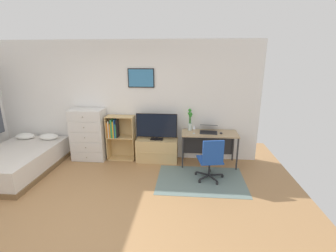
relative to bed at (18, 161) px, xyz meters
name	(u,v)px	position (x,y,z in m)	size (l,w,h in m)	color
ground_plane	(87,219)	(2.04, -1.37, -0.25)	(7.20, 7.20, 0.00)	#A87A4C
wall_back_with_posters	(125,101)	(2.04, 1.06, 1.11)	(6.12, 0.09, 2.70)	white
area_rug	(201,180)	(3.79, -0.05, -0.24)	(1.70, 1.20, 0.01)	slate
bed	(18,161)	(0.00, 0.00, 0.00)	(1.35, 2.01, 0.61)	brown
dresser	(89,135)	(1.23, 0.78, 0.35)	(0.76, 0.46, 1.20)	silver
bookshelf	(118,134)	(1.91, 0.85, 0.35)	(0.64, 0.30, 1.04)	tan
tv_stand	(157,150)	(2.82, 0.80, 0.02)	(0.93, 0.41, 0.53)	tan
television	(157,127)	(2.82, 0.78, 0.59)	(0.92, 0.16, 0.60)	black
desk	(209,138)	(3.99, 0.80, 0.35)	(1.21, 0.55, 0.74)	tan
office_chair	(211,159)	(3.97, -0.04, 0.21)	(0.58, 0.57, 0.86)	#232326
laptop	(209,129)	(3.97, 0.78, 0.56)	(0.41, 0.43, 0.17)	#333338
computer_mouse	(221,133)	(4.23, 0.66, 0.51)	(0.06, 0.10, 0.03)	#262628
bamboo_vase	(190,119)	(3.56, 0.87, 0.75)	(0.10, 0.09, 0.49)	silver
wine_glass	(194,128)	(3.65, 0.63, 0.63)	(0.07, 0.07, 0.18)	silver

